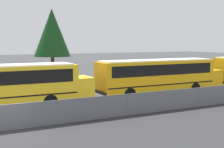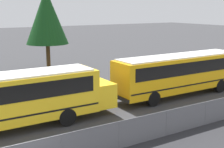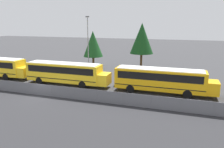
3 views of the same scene
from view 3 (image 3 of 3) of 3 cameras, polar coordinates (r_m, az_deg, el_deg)
name	(u,v)px [view 3 (image 3 of 3)]	position (r m, az deg, el deg)	size (l,w,h in m)	color
ground_plane	(42,95)	(29.12, -17.91, -5.32)	(200.00, 200.00, 0.00)	#38383A
road_strip	(5,114)	(24.87, -26.09, -9.27)	(141.15, 12.00, 0.01)	#2B2B2D
fence	(41,90)	(28.90, -18.02, -3.91)	(107.22, 0.07, 1.46)	#9EA0A5
school_bus_3	(65,72)	(32.66, -12.08, 0.58)	(12.84, 2.54, 3.25)	yellow
school_bus_4	(161,79)	(28.70, 12.80, -1.21)	(12.84, 2.54, 3.25)	#EDA80F
light_pole	(88,43)	(39.76, -6.28, 8.11)	(0.60, 0.24, 10.06)	gray
tree_0	(142,38)	(43.59, 7.79, 9.20)	(4.56, 4.56, 8.93)	#51381E
tree_1	(93,44)	(44.16, -4.98, 7.84)	(3.91, 3.91, 7.37)	#51381E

